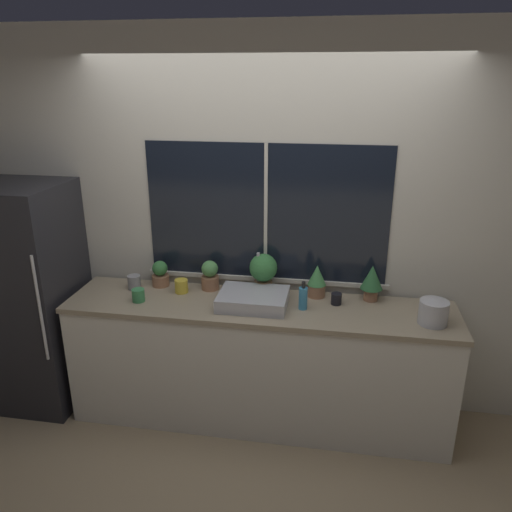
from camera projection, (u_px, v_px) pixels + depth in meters
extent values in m
plane|color=#937F60|center=(252.00, 441.00, 3.42)|extent=(14.00, 14.00, 0.00)
cube|color=beige|center=(267.00, 227.00, 3.54)|extent=(8.00, 0.06, 2.70)
cube|color=black|center=(266.00, 213.00, 3.47)|extent=(1.69, 0.01, 0.96)
cube|color=beige|center=(266.00, 213.00, 3.46)|extent=(0.02, 0.01, 0.96)
cube|color=beige|center=(265.00, 279.00, 3.63)|extent=(1.75, 0.04, 0.03)
cube|color=beige|center=(35.00, 189.00, 4.72)|extent=(0.06, 7.00, 2.70)
cube|color=silver|center=(258.00, 365.00, 3.53)|extent=(2.62, 0.55, 0.87)
cube|color=gray|center=(258.00, 307.00, 3.37)|extent=(2.64, 0.58, 0.03)
cube|color=#232328|center=(28.00, 297.00, 3.65)|extent=(0.70, 0.64, 1.67)
cylinder|color=silver|center=(40.00, 309.00, 3.27)|extent=(0.02, 0.02, 0.75)
cube|color=#ADADB2|center=(253.00, 299.00, 3.35)|extent=(0.46, 0.35, 0.09)
cylinder|color=#B7B7BC|center=(258.00, 291.00, 3.55)|extent=(0.04, 0.04, 0.03)
cylinder|color=#B7B7BC|center=(258.00, 271.00, 3.50)|extent=(0.02, 0.02, 0.27)
cylinder|color=#9E6B4C|center=(161.00, 280.00, 3.67)|extent=(0.12, 0.12, 0.08)
sphere|color=#387A3D|center=(160.00, 268.00, 3.63)|extent=(0.11, 0.11, 0.11)
cylinder|color=#9E6B4C|center=(210.00, 283.00, 3.60)|extent=(0.13, 0.13, 0.10)
sphere|color=#569951|center=(210.00, 269.00, 3.57)|extent=(0.12, 0.12, 0.12)
cylinder|color=#9E6B4C|center=(263.00, 286.00, 3.54)|extent=(0.13, 0.13, 0.09)
sphere|color=#387A3D|center=(263.00, 268.00, 3.50)|extent=(0.20, 0.20, 0.20)
cylinder|color=#9E6B4C|center=(316.00, 290.00, 3.49)|extent=(0.12, 0.12, 0.09)
cone|color=#478E4C|center=(317.00, 275.00, 3.45)|extent=(0.13, 0.13, 0.14)
cylinder|color=#9E6B4C|center=(371.00, 294.00, 3.43)|extent=(0.09, 0.09, 0.09)
cone|color=#2D6638|center=(372.00, 277.00, 3.38)|extent=(0.15, 0.15, 0.17)
cylinder|color=teal|center=(303.00, 298.00, 3.28)|extent=(0.06, 0.06, 0.15)
cylinder|color=black|center=(304.00, 285.00, 3.25)|extent=(0.03, 0.03, 0.04)
cylinder|color=#38844C|center=(138.00, 295.00, 3.41)|extent=(0.09, 0.09, 0.09)
cylinder|color=gold|center=(181.00, 286.00, 3.55)|extent=(0.09, 0.09, 0.10)
cylinder|color=black|center=(336.00, 299.00, 3.37)|extent=(0.07, 0.07, 0.08)
cylinder|color=gray|center=(134.00, 282.00, 3.61)|extent=(0.09, 0.09, 0.10)
cylinder|color=#B2B2B7|center=(433.00, 312.00, 3.09)|extent=(0.18, 0.18, 0.15)
cone|color=#B2B2B7|center=(435.00, 300.00, 3.06)|extent=(0.15, 0.15, 0.02)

